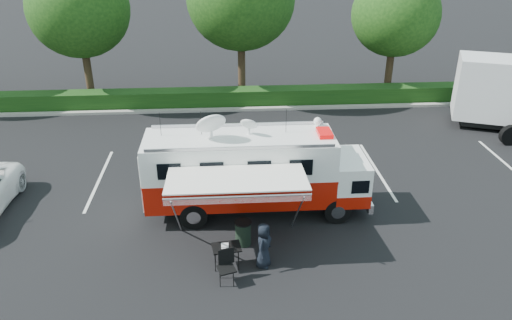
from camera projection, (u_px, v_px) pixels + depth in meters
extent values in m
plane|color=black|center=(257.00, 211.00, 18.88)|extent=(120.00, 120.00, 0.00)
cube|color=#9E998E|center=(312.00, 108.00, 28.97)|extent=(60.00, 0.35, 0.15)
cube|color=black|center=(310.00, 96.00, 29.59)|extent=(60.00, 1.20, 1.00)
cylinder|color=black|center=(87.00, 67.00, 29.04)|extent=(0.44, 0.44, 4.40)
ellipsoid|color=#14380F|center=(79.00, 9.00, 27.61)|extent=(5.63, 5.63, 5.35)
cylinder|color=black|center=(242.00, 61.00, 29.50)|extent=(0.44, 0.44, 4.80)
cylinder|color=black|center=(390.00, 64.00, 30.23)|extent=(0.44, 0.44, 4.00)
ellipsoid|color=#14380F|center=(396.00, 14.00, 28.94)|extent=(5.12, 5.12, 4.86)
cube|color=silver|center=(100.00, 179.00, 21.17)|extent=(0.12, 5.50, 0.01)
cube|color=silver|center=(241.00, 175.00, 21.54)|extent=(0.12, 5.50, 0.01)
cube|color=silver|center=(377.00, 170.00, 21.91)|extent=(0.12, 5.50, 0.01)
cube|color=silver|center=(508.00, 166.00, 22.28)|extent=(0.12, 5.50, 0.01)
cube|color=black|center=(257.00, 200.00, 18.67)|extent=(7.65, 1.24, 0.27)
cylinder|color=black|center=(337.00, 211.00, 17.97)|extent=(0.98, 0.28, 0.98)
cylinder|color=black|center=(327.00, 185.00, 19.72)|extent=(0.98, 0.28, 0.98)
cylinder|color=black|center=(194.00, 216.00, 17.65)|extent=(0.98, 0.28, 0.98)
cylinder|color=black|center=(196.00, 189.00, 19.41)|extent=(0.98, 0.28, 0.98)
cube|color=silver|center=(363.00, 195.00, 18.90)|extent=(0.18, 2.22, 0.36)
cube|color=white|center=(348.00, 176.00, 18.49)|extent=(1.24, 2.22, 1.51)
cube|color=#AE1306|center=(347.00, 188.00, 18.72)|extent=(1.26, 2.24, 0.49)
cube|color=black|center=(364.00, 169.00, 18.41)|extent=(0.11, 1.92, 0.62)
cube|color=#AE1306|center=(240.00, 185.00, 18.34)|extent=(6.76, 2.22, 1.07)
cube|color=#AE1306|center=(240.00, 172.00, 18.11)|extent=(6.78, 2.24, 0.09)
cube|color=white|center=(240.00, 155.00, 17.82)|extent=(6.76, 2.22, 1.24)
cube|color=white|center=(239.00, 138.00, 17.53)|extent=(6.76, 2.22, 0.07)
cube|color=#CC0505|center=(324.00, 133.00, 17.66)|extent=(0.49, 0.84, 0.14)
sphere|color=white|center=(318.00, 121.00, 18.42)|extent=(0.30, 0.30, 0.30)
ellipsoid|color=white|center=(211.00, 124.00, 17.07)|extent=(1.07, 1.07, 0.32)
ellipsoid|color=white|center=(249.00, 124.00, 17.51)|extent=(0.62, 0.62, 0.18)
cylinder|color=black|center=(160.00, 125.00, 17.48)|extent=(0.02, 0.02, 0.89)
cylinder|color=black|center=(201.00, 123.00, 17.57)|extent=(0.02, 0.02, 0.89)
cylinder|color=black|center=(286.00, 121.00, 17.75)|extent=(0.02, 0.02, 0.89)
cube|color=white|center=(237.00, 178.00, 15.75)|extent=(4.45, 2.13, 0.19)
cube|color=red|center=(238.00, 199.00, 14.88)|extent=(4.45, 0.04, 0.25)
cylinder|color=#B2B2B7|center=(238.00, 197.00, 14.82)|extent=(4.45, 0.07, 0.07)
cylinder|color=#B2B2B7|center=(176.00, 217.00, 16.14)|extent=(0.05, 2.32, 2.56)
cylinder|color=#B2B2B7|center=(297.00, 213.00, 16.38)|extent=(0.05, 2.32, 2.56)
imported|color=black|center=(263.00, 265.00, 15.93)|extent=(0.73, 0.88, 1.54)
cube|color=black|center=(226.00, 247.00, 15.56)|extent=(0.96, 0.74, 0.04)
cylinder|color=black|center=(215.00, 262.00, 15.49)|extent=(0.02, 0.02, 0.73)
cylinder|color=black|center=(215.00, 253.00, 15.90)|extent=(0.02, 0.02, 0.73)
cylinder|color=black|center=(239.00, 261.00, 15.54)|extent=(0.02, 0.02, 0.73)
cylinder|color=black|center=(238.00, 252.00, 15.95)|extent=(0.02, 0.02, 0.73)
cube|color=silver|center=(225.00, 246.00, 15.59)|extent=(0.23, 0.31, 0.01)
cube|color=black|center=(226.00, 269.00, 14.96)|extent=(0.63, 0.63, 0.04)
cube|color=black|center=(226.00, 256.00, 15.07)|extent=(0.49, 0.19, 0.56)
cylinder|color=black|center=(220.00, 280.00, 14.88)|extent=(0.02, 0.02, 0.50)
cylinder|color=black|center=(220.00, 272.00, 15.24)|extent=(0.02, 0.02, 0.50)
cylinder|color=black|center=(233.00, 280.00, 14.90)|extent=(0.02, 0.02, 0.50)
cylinder|color=black|center=(233.00, 271.00, 15.26)|extent=(0.02, 0.02, 0.50)
cylinder|color=black|center=(243.00, 233.00, 16.81)|extent=(0.54, 0.54, 0.83)
cylinder|color=black|center=(243.00, 222.00, 16.62)|extent=(0.58, 0.58, 0.04)
cylinder|color=black|center=(510.00, 135.00, 24.21)|extent=(0.98, 0.29, 0.98)
cylinder|color=black|center=(488.00, 119.00, 26.15)|extent=(0.98, 0.29, 0.98)
cylinder|color=black|center=(510.00, 119.00, 26.22)|extent=(0.98, 0.29, 0.98)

